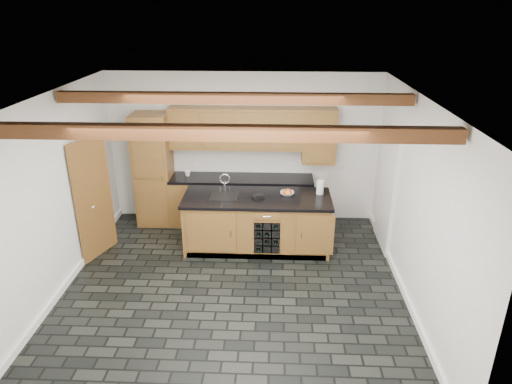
% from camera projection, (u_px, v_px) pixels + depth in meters
% --- Properties ---
extents(ground, '(5.00, 5.00, 0.00)m').
position_uv_depth(ground, '(233.00, 289.00, 6.74)').
color(ground, black).
rests_on(ground, ground).
extents(room_shell, '(5.01, 5.00, 5.00)m').
position_uv_depth(room_shell, '(228.00, 180.00, 6.64)').
color(room_shell, white).
rests_on(room_shell, ground).
extents(back_cabinetry, '(3.65, 0.62, 2.20)m').
position_uv_depth(back_cabinetry, '(223.00, 174.00, 8.44)').
color(back_cabinetry, olive).
rests_on(back_cabinetry, ground).
extents(island, '(2.48, 0.96, 0.93)m').
position_uv_depth(island, '(257.00, 222.00, 7.73)').
color(island, olive).
rests_on(island, ground).
extents(faucet, '(0.45, 0.40, 0.34)m').
position_uv_depth(faucet, '(224.00, 194.00, 7.61)').
color(faucet, black).
rests_on(faucet, island).
extents(kitchen_scale, '(0.22, 0.17, 0.06)m').
position_uv_depth(kitchen_scale, '(258.00, 196.00, 7.51)').
color(kitchen_scale, black).
rests_on(kitchen_scale, island).
extents(fruit_bowl, '(0.24, 0.24, 0.06)m').
position_uv_depth(fruit_bowl, '(287.00, 193.00, 7.63)').
color(fruit_bowl, silver).
rests_on(fruit_bowl, island).
extents(fruit_cluster, '(0.16, 0.17, 0.07)m').
position_uv_depth(fruit_cluster, '(287.00, 192.00, 7.62)').
color(fruit_cluster, red).
rests_on(fruit_cluster, fruit_bowl).
extents(paper_towel, '(0.12, 0.12, 0.23)m').
position_uv_depth(paper_towel, '(320.00, 187.00, 7.64)').
color(paper_towel, white).
rests_on(paper_towel, island).
extents(mug, '(0.13, 0.13, 0.10)m').
position_uv_depth(mug, '(188.00, 173.00, 8.47)').
color(mug, white).
rests_on(mug, back_cabinetry).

